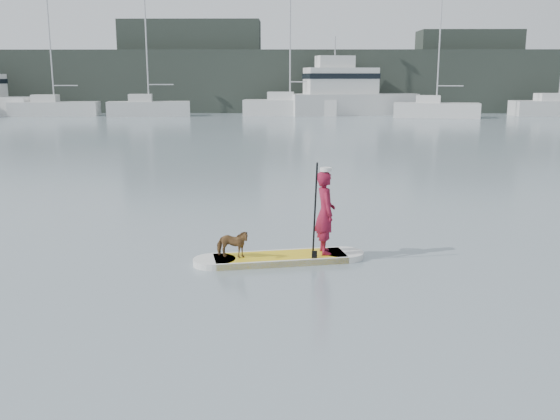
{
  "coord_description": "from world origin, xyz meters",
  "views": [
    {
      "loc": [
        -0.25,
        -10.94,
        3.44
      ],
      "look_at": [
        -0.38,
        0.48,
        1.0
      ],
      "focal_mm": 40.0,
      "sensor_mm": 36.0,
      "label": 1
    }
  ],
  "objects_px": {
    "sailboat_b": "(54,107)",
    "sailboat_e": "(435,109)",
    "dog": "(232,244)",
    "sailboat_d": "(289,105)",
    "sailboat_f": "(557,106)",
    "sailboat_c": "(148,107)",
    "paddler": "(325,213)",
    "paddleboard": "(280,258)",
    "motor_yacht_a": "(347,93)"
  },
  "relations": [
    {
      "from": "sailboat_c",
      "to": "paddler",
      "type": "bearing_deg",
      "value": -82.42
    },
    {
      "from": "sailboat_c",
      "to": "dog",
      "type": "bearing_deg",
      "value": -84.61
    },
    {
      "from": "sailboat_d",
      "to": "sailboat_c",
      "type": "bearing_deg",
      "value": -171.56
    },
    {
      "from": "dog",
      "to": "sailboat_d",
      "type": "xyz_separation_m",
      "value": [
        1.2,
        46.4,
        0.5
      ]
    },
    {
      "from": "paddler",
      "to": "sailboat_e",
      "type": "height_order",
      "value": "sailboat_e"
    },
    {
      "from": "paddleboard",
      "to": "motor_yacht_a",
      "type": "xyz_separation_m",
      "value": [
        5.68,
        47.12,
        1.92
      ]
    },
    {
      "from": "dog",
      "to": "sailboat_b",
      "type": "relative_size",
      "value": 0.06
    },
    {
      "from": "paddleboard",
      "to": "paddler",
      "type": "relative_size",
      "value": 2.05
    },
    {
      "from": "sailboat_d",
      "to": "motor_yacht_a",
      "type": "bearing_deg",
      "value": 11.66
    },
    {
      "from": "sailboat_b",
      "to": "sailboat_e",
      "type": "relative_size",
      "value": 1.1
    },
    {
      "from": "sailboat_b",
      "to": "motor_yacht_a",
      "type": "xyz_separation_m",
      "value": [
        26.58,
        1.92,
        1.18
      ]
    },
    {
      "from": "paddler",
      "to": "sailboat_d",
      "type": "xyz_separation_m",
      "value": [
        -0.54,
        46.05,
        -0.03
      ]
    },
    {
      "from": "dog",
      "to": "paddleboard",
      "type": "bearing_deg",
      "value": -69.11
    },
    {
      "from": "sailboat_f",
      "to": "motor_yacht_a",
      "type": "relative_size",
      "value": 1.03
    },
    {
      "from": "sailboat_e",
      "to": "sailboat_b",
      "type": "bearing_deg",
      "value": -172.69
    },
    {
      "from": "dog",
      "to": "sailboat_e",
      "type": "height_order",
      "value": "sailboat_e"
    },
    {
      "from": "motor_yacht_a",
      "to": "sailboat_e",
      "type": "bearing_deg",
      "value": -40.79
    },
    {
      "from": "paddler",
      "to": "motor_yacht_a",
      "type": "relative_size",
      "value": 0.13
    },
    {
      "from": "paddleboard",
      "to": "sailboat_d",
      "type": "relative_size",
      "value": 0.26
    },
    {
      "from": "dog",
      "to": "sailboat_d",
      "type": "bearing_deg",
      "value": 7.95
    },
    {
      "from": "sailboat_d",
      "to": "sailboat_e",
      "type": "height_order",
      "value": "sailboat_d"
    },
    {
      "from": "sailboat_c",
      "to": "sailboat_d",
      "type": "bearing_deg",
      "value": -2.57
    },
    {
      "from": "sailboat_b",
      "to": "sailboat_d",
      "type": "relative_size",
      "value": 0.92
    },
    {
      "from": "sailboat_c",
      "to": "motor_yacht_a",
      "type": "height_order",
      "value": "sailboat_c"
    },
    {
      "from": "sailboat_d",
      "to": "sailboat_f",
      "type": "bearing_deg",
      "value": 2.2
    },
    {
      "from": "motor_yacht_a",
      "to": "sailboat_d",
      "type": "bearing_deg",
      "value": 177.54
    },
    {
      "from": "paddler",
      "to": "sailboat_b",
      "type": "distance_m",
      "value": 50.01
    },
    {
      "from": "sailboat_b",
      "to": "sailboat_e",
      "type": "xyz_separation_m",
      "value": [
        33.84,
        -2.09,
        -0.05
      ]
    },
    {
      "from": "sailboat_d",
      "to": "sailboat_f",
      "type": "relative_size",
      "value": 0.99
    },
    {
      "from": "sailboat_f",
      "to": "sailboat_e",
      "type": "bearing_deg",
      "value": -169.73
    },
    {
      "from": "paddler",
      "to": "motor_yacht_a",
      "type": "xyz_separation_m",
      "value": [
        4.82,
        46.95,
        1.06
      ]
    },
    {
      "from": "paddleboard",
      "to": "sailboat_f",
      "type": "bearing_deg",
      "value": 50.4
    },
    {
      "from": "paddler",
      "to": "sailboat_c",
      "type": "relative_size",
      "value": 0.15
    },
    {
      "from": "sailboat_c",
      "to": "sailboat_b",
      "type": "bearing_deg",
      "value": 168.81
    },
    {
      "from": "sailboat_e",
      "to": "sailboat_c",
      "type": "bearing_deg",
      "value": -173.08
    },
    {
      "from": "paddleboard",
      "to": "paddler",
      "type": "distance_m",
      "value": 1.22
    },
    {
      "from": "sailboat_d",
      "to": "motor_yacht_a",
      "type": "xyz_separation_m",
      "value": [
        5.36,
        0.89,
        1.09
      ]
    },
    {
      "from": "sailboat_c",
      "to": "sailboat_d",
      "type": "relative_size",
      "value": 0.84
    },
    {
      "from": "sailboat_c",
      "to": "sailboat_e",
      "type": "distance_m",
      "value": 25.29
    },
    {
      "from": "sailboat_f",
      "to": "paddleboard",
      "type": "bearing_deg",
      "value": -122.67
    },
    {
      "from": "paddler",
      "to": "sailboat_b",
      "type": "relative_size",
      "value": 0.14
    },
    {
      "from": "paddleboard",
      "to": "sailboat_b",
      "type": "height_order",
      "value": "sailboat_b"
    },
    {
      "from": "sailboat_d",
      "to": "sailboat_e",
      "type": "relative_size",
      "value": 1.19
    },
    {
      "from": "sailboat_f",
      "to": "motor_yacht_a",
      "type": "xyz_separation_m",
      "value": [
        -19.06,
        0.89,
        1.13
      ]
    },
    {
      "from": "paddleboard",
      "to": "sailboat_e",
      "type": "height_order",
      "value": "sailboat_e"
    },
    {
      "from": "sailboat_b",
      "to": "sailboat_c",
      "type": "xyz_separation_m",
      "value": [
        8.62,
        -0.36,
        -0.03
      ]
    },
    {
      "from": "sailboat_c",
      "to": "sailboat_e",
      "type": "bearing_deg",
      "value": -12.74
    },
    {
      "from": "dog",
      "to": "sailboat_f",
      "type": "height_order",
      "value": "sailboat_f"
    },
    {
      "from": "paddler",
      "to": "sailboat_e",
      "type": "distance_m",
      "value": 44.61
    },
    {
      "from": "paddler",
      "to": "dog",
      "type": "bearing_deg",
      "value": 91.98
    }
  ]
}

